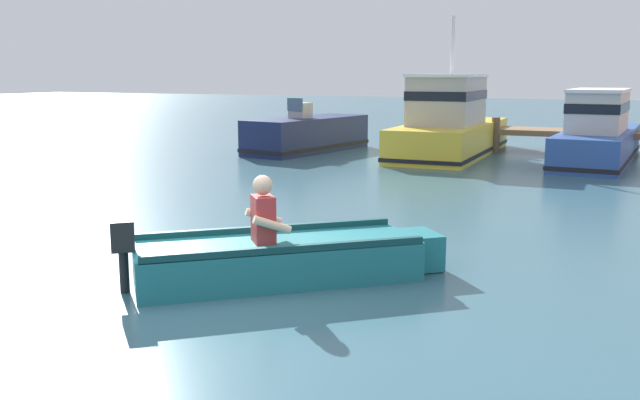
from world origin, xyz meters
TOP-DOWN VIEW (x-y plane):
  - ground_plane at (0.00, 0.00)m, footprint 120.00×120.00m
  - rowboat_with_person at (0.79, 0.84)m, footprint 3.20×2.91m
  - moored_boat_navy at (-4.52, 12.80)m, footprint 2.36×4.66m
  - moored_boat_yellow at (-0.44, 13.49)m, footprint 2.09×6.47m
  - moored_boat_blue at (3.43, 13.57)m, footprint 2.02×6.41m

SIDE VIEW (x-z plane):
  - ground_plane at x=0.00m, z-range 0.00..0.00m
  - rowboat_with_person at x=0.79m, z-range -0.34..0.85m
  - moored_boat_navy at x=-4.52m, z-range -0.31..1.27m
  - moored_boat_blue at x=3.43m, z-range -0.25..1.65m
  - moored_boat_yellow at x=-0.44m, z-range -1.08..2.74m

